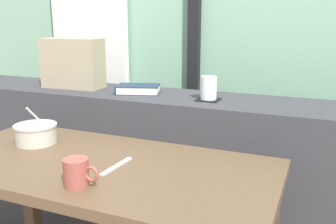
{
  "coord_description": "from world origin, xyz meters",
  "views": [
    {
      "loc": [
        0.65,
        -1.07,
        1.19
      ],
      "look_at": [
        0.04,
        0.39,
        0.8
      ],
      "focal_mm": 39.73,
      "sensor_mm": 36.0,
      "label": 1
    }
  ],
  "objects_px": {
    "throw_pillow": "(73,63)",
    "ceramic_mug": "(78,173)",
    "breakfast_table": "(100,193)",
    "closed_book": "(138,89)",
    "soup_bowl": "(36,134)",
    "juice_glass": "(209,89)",
    "fork_utensil": "(117,166)",
    "coaster_square": "(208,100)"
  },
  "relations": [
    {
      "from": "breakfast_table",
      "to": "soup_bowl",
      "type": "distance_m",
      "value": 0.39
    },
    {
      "from": "closed_book",
      "to": "ceramic_mug",
      "type": "relative_size",
      "value": 2.12
    },
    {
      "from": "closed_book",
      "to": "fork_utensil",
      "type": "bearing_deg",
      "value": -69.14
    },
    {
      "from": "coaster_square",
      "to": "ceramic_mug",
      "type": "bearing_deg",
      "value": -102.92
    },
    {
      "from": "breakfast_table",
      "to": "fork_utensil",
      "type": "height_order",
      "value": "fork_utensil"
    },
    {
      "from": "coaster_square",
      "to": "ceramic_mug",
      "type": "relative_size",
      "value": 0.88
    },
    {
      "from": "throw_pillow",
      "to": "soup_bowl",
      "type": "xyz_separation_m",
      "value": [
        0.19,
        -0.51,
        -0.22
      ]
    },
    {
      "from": "juice_glass",
      "to": "closed_book",
      "type": "xyz_separation_m",
      "value": [
        -0.37,
        0.03,
        -0.03
      ]
    },
    {
      "from": "breakfast_table",
      "to": "coaster_square",
      "type": "bearing_deg",
      "value": 68.35
    },
    {
      "from": "throw_pillow",
      "to": "ceramic_mug",
      "type": "height_order",
      "value": "throw_pillow"
    },
    {
      "from": "fork_utensil",
      "to": "soup_bowl",
      "type": "bearing_deg",
      "value": 171.69
    },
    {
      "from": "breakfast_table",
      "to": "throw_pillow",
      "type": "relative_size",
      "value": 3.85
    },
    {
      "from": "breakfast_table",
      "to": "ceramic_mug",
      "type": "height_order",
      "value": "ceramic_mug"
    },
    {
      "from": "juice_glass",
      "to": "soup_bowl",
      "type": "bearing_deg",
      "value": -139.9
    },
    {
      "from": "throw_pillow",
      "to": "fork_utensil",
      "type": "height_order",
      "value": "throw_pillow"
    },
    {
      "from": "coaster_square",
      "to": "closed_book",
      "type": "distance_m",
      "value": 0.37
    },
    {
      "from": "fork_utensil",
      "to": "breakfast_table",
      "type": "bearing_deg",
      "value": 175.58
    },
    {
      "from": "closed_book",
      "to": "throw_pillow",
      "type": "height_order",
      "value": "throw_pillow"
    },
    {
      "from": "throw_pillow",
      "to": "soup_bowl",
      "type": "bearing_deg",
      "value": -69.6
    },
    {
      "from": "throw_pillow",
      "to": "ceramic_mug",
      "type": "distance_m",
      "value": 1.0
    },
    {
      "from": "breakfast_table",
      "to": "juice_glass",
      "type": "relative_size",
      "value": 11.84
    },
    {
      "from": "closed_book",
      "to": "fork_utensil",
      "type": "xyz_separation_m",
      "value": [
        0.23,
        -0.6,
        -0.15
      ]
    },
    {
      "from": "coaster_square",
      "to": "soup_bowl",
      "type": "relative_size",
      "value": 0.59
    },
    {
      "from": "breakfast_table",
      "to": "closed_book",
      "type": "height_order",
      "value": "closed_book"
    },
    {
      "from": "breakfast_table",
      "to": "soup_bowl",
      "type": "bearing_deg",
      "value": 166.93
    },
    {
      "from": "closed_book",
      "to": "ceramic_mug",
      "type": "distance_m",
      "value": 0.8
    },
    {
      "from": "juice_glass",
      "to": "throw_pillow",
      "type": "xyz_separation_m",
      "value": [
        -0.76,
        0.03,
        0.08
      ]
    },
    {
      "from": "juice_glass",
      "to": "throw_pillow",
      "type": "relative_size",
      "value": 0.32
    },
    {
      "from": "closed_book",
      "to": "throw_pillow",
      "type": "xyz_separation_m",
      "value": [
        -0.39,
        0.01,
        0.11
      ]
    },
    {
      "from": "closed_book",
      "to": "ceramic_mug",
      "type": "xyz_separation_m",
      "value": [
        0.2,
        -0.77,
        -0.11
      ]
    },
    {
      "from": "fork_utensil",
      "to": "closed_book",
      "type": "bearing_deg",
      "value": 114.75
    },
    {
      "from": "closed_book",
      "to": "soup_bowl",
      "type": "relative_size",
      "value": 1.41
    },
    {
      "from": "breakfast_table",
      "to": "ceramic_mug",
      "type": "relative_size",
      "value": 10.89
    },
    {
      "from": "breakfast_table",
      "to": "throw_pillow",
      "type": "xyz_separation_m",
      "value": [
        -0.54,
        0.59,
        0.38
      ]
    },
    {
      "from": "throw_pillow",
      "to": "fork_utensil",
      "type": "relative_size",
      "value": 1.88
    },
    {
      "from": "coaster_square",
      "to": "ceramic_mug",
      "type": "distance_m",
      "value": 0.77
    },
    {
      "from": "juice_glass",
      "to": "ceramic_mug",
      "type": "relative_size",
      "value": 0.92
    },
    {
      "from": "juice_glass",
      "to": "ceramic_mug",
      "type": "distance_m",
      "value": 0.78
    },
    {
      "from": "closed_book",
      "to": "fork_utensil",
      "type": "distance_m",
      "value": 0.66
    },
    {
      "from": "closed_book",
      "to": "ceramic_mug",
      "type": "bearing_deg",
      "value": -75.42
    },
    {
      "from": "closed_book",
      "to": "fork_utensil",
      "type": "height_order",
      "value": "closed_book"
    },
    {
      "from": "soup_bowl",
      "to": "fork_utensil",
      "type": "distance_m",
      "value": 0.44
    }
  ]
}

